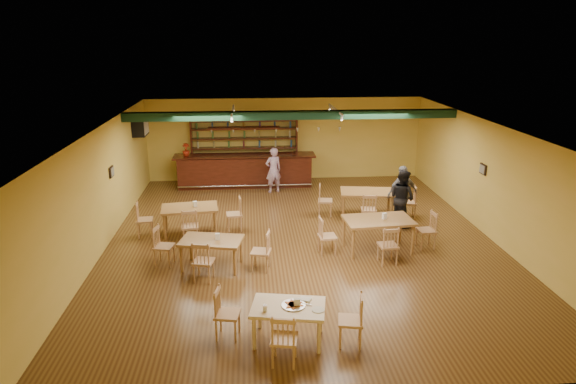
{
  "coord_description": "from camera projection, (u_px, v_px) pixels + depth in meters",
  "views": [
    {
      "loc": [
        -1.31,
        -12.2,
        5.16
      ],
      "look_at": [
        -0.31,
        0.6,
        1.15
      ],
      "focal_mm": 31.42,
      "sensor_mm": 36.0,
      "label": 1
    }
  ],
  "objects": [
    {
      "name": "floor",
      "position": [
        301.0,
        240.0,
        13.25
      ],
      "size": [
        12.0,
        12.0,
        0.0
      ],
      "primitive_type": "plane",
      "color": "#4F3116",
      "rests_on": "ground"
    },
    {
      "name": "dining_table_a",
      "position": [
        190.0,
        220.0,
        13.64
      ],
      "size": [
        1.57,
        1.04,
        0.74
      ],
      "primitive_type": "cube",
      "rotation": [
        0.0,
        0.0,
        0.11
      ],
      "color": "olive",
      "rests_on": "ground"
    },
    {
      "name": "picture_left",
      "position": [
        111.0,
        172.0,
        13.32
      ],
      "size": [
        0.04,
        0.34,
        0.28
      ],
      "primitive_type": "cube",
      "color": "black",
      "rests_on": "wall_left"
    },
    {
      "name": "napkin_stack",
      "position": [
        305.0,
        299.0,
        8.9
      ],
      "size": [
        0.24,
        0.22,
        0.03
      ],
      "primitive_type": "cube",
      "rotation": [
        0.0,
        0.0,
        -0.43
      ],
      "color": "white",
      "rests_on": "near_table"
    },
    {
      "name": "ceiling_beam",
      "position": [
        293.0,
        115.0,
        15.06
      ],
      "size": [
        10.0,
        0.3,
        0.25
      ],
      "primitive_type": "cube",
      "color": "black",
      "rests_on": "ceiling"
    },
    {
      "name": "bar_counter",
      "position": [
        245.0,
        170.0,
        17.87
      ],
      "size": [
        4.96,
        0.85,
        1.13
      ],
      "primitive_type": "cube",
      "color": "#36140A",
      "rests_on": "ground"
    },
    {
      "name": "patron_bar",
      "position": [
        273.0,
        170.0,
        17.09
      ],
      "size": [
        0.66,
        0.55,
        1.55
      ],
      "primitive_type": "imported",
      "rotation": [
        0.0,
        0.0,
        3.5
      ],
      "color": "#9352B1",
      "rests_on": "ground"
    },
    {
      "name": "dining_table_d",
      "position": [
        378.0,
        235.0,
        12.51
      ],
      "size": [
        1.73,
        1.12,
        0.83
      ],
      "primitive_type": "cube",
      "rotation": [
        0.0,
        0.0,
        0.08
      ],
      "color": "olive",
      "rests_on": "ground"
    },
    {
      "name": "patron_right_b",
      "position": [
        402.0,
        194.0,
        14.38
      ],
      "size": [
        1.04,
        0.67,
        1.65
      ],
      "primitive_type": "imported",
      "rotation": [
        0.0,
        0.0,
        3.44
      ],
      "color": "slate",
      "rests_on": "ground"
    },
    {
      "name": "track_rail_left",
      "position": [
        233.0,
        111.0,
        15.47
      ],
      "size": [
        0.05,
        2.5,
        0.05
      ],
      "primitive_type": "cube",
      "color": "silver",
      "rests_on": "ceiling"
    },
    {
      "name": "pizza_server",
      "position": [
        301.0,
        303.0,
        8.77
      ],
      "size": [
        0.33,
        0.21,
        0.0
      ],
      "primitive_type": "cube",
      "rotation": [
        0.0,
        0.0,
        -0.4
      ],
      "color": "silver",
      "rests_on": "pizza_tray"
    },
    {
      "name": "dining_table_b",
      "position": [
        367.0,
        204.0,
        14.9
      ],
      "size": [
        1.67,
        1.15,
        0.78
      ],
      "primitive_type": "cube",
      "rotation": [
        0.0,
        0.0,
        -0.15
      ],
      "color": "olive",
      "rests_on": "ground"
    },
    {
      "name": "patron_right_a",
      "position": [
        402.0,
        198.0,
        14.08
      ],
      "size": [
        0.94,
        0.99,
        1.62
      ],
      "primitive_type": "imported",
      "rotation": [
        0.0,
        0.0,
        2.13
      ],
      "color": "black",
      "rests_on": "ground"
    },
    {
      "name": "side_plate",
      "position": [
        318.0,
        310.0,
        8.58
      ],
      "size": [
        0.26,
        0.26,
        0.01
      ],
      "primitive_type": "cylinder",
      "rotation": [
        0.0,
        0.0,
        -0.18
      ],
      "color": "white",
      "rests_on": "near_table"
    },
    {
      "name": "ac_unit",
      "position": [
        140.0,
        126.0,
        16.19
      ],
      "size": [
        0.34,
        0.7,
        0.48
      ],
      "primitive_type": "cube",
      "color": "silver",
      "rests_on": "wall_left"
    },
    {
      "name": "back_bar_hutch",
      "position": [
        245.0,
        151.0,
        18.3
      ],
      "size": [
        3.83,
        0.4,
        2.28
      ],
      "primitive_type": "cube",
      "color": "#36140A",
      "rests_on": "ground"
    },
    {
      "name": "pizza_tray",
      "position": [
        293.0,
        305.0,
        8.72
      ],
      "size": [
        0.45,
        0.45,
        0.01
      ],
      "primitive_type": "cylinder",
      "rotation": [
        0.0,
        0.0,
        -0.13
      ],
      "color": "silver",
      "rests_on": "near_table"
    },
    {
      "name": "dining_table_c",
      "position": [
        212.0,
        253.0,
        11.61
      ],
      "size": [
        1.53,
        1.1,
        0.7
      ],
      "primitive_type": "cube",
      "rotation": [
        0.0,
        0.0,
        -0.21
      ],
      "color": "olive",
      "rests_on": "ground"
    },
    {
      "name": "near_table",
      "position": [
        288.0,
        323.0,
        8.81
      ],
      "size": [
        1.39,
        1.02,
        0.68
      ],
      "primitive_type": "cube",
      "rotation": [
        0.0,
        0.0,
        -0.18
      ],
      "color": "beige",
      "rests_on": "ground"
    },
    {
      "name": "poinsettia",
      "position": [
        186.0,
        150.0,
        17.48
      ],
      "size": [
        0.32,
        0.32,
        0.45
      ],
      "primitive_type": "imported",
      "rotation": [
        0.0,
        0.0,
        0.35
      ],
      "color": "#A9250F",
      "rests_on": "bar_counter"
    },
    {
      "name": "track_rail_right",
      "position": [
        336.0,
        109.0,
        15.71
      ],
      "size": [
        0.05,
        2.5,
        0.05
      ],
      "primitive_type": "cube",
      "color": "silver",
      "rests_on": "ceiling"
    },
    {
      "name": "parmesan_shaker",
      "position": [
        265.0,
        308.0,
        8.54
      ],
      "size": [
        0.09,
        0.09,
        0.11
      ],
      "primitive_type": "cylinder",
      "rotation": [
        0.0,
        0.0,
        -0.18
      ],
      "color": "#EAE5C6",
      "rests_on": "near_table"
    },
    {
      "name": "picture_right",
      "position": [
        483.0,
        169.0,
        13.59
      ],
      "size": [
        0.04,
        0.34,
        0.28
      ],
      "primitive_type": "cube",
      "color": "black",
      "rests_on": "wall_right"
    }
  ]
}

